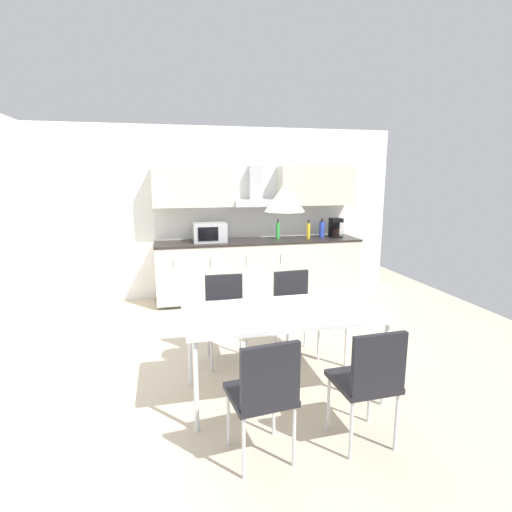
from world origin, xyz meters
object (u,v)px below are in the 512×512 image
bottle_blue (322,229)px  dining_table (283,316)px  chair_near_left (265,389)px  microwave (210,232)px  chair_far_right (294,304)px  bottle_green (278,230)px  chair_far_left (225,309)px  chair_near_right (370,376)px  pendant_lamp (285,197)px  bottle_yellow (308,231)px  coffee_maker (335,228)px

bottle_blue → dining_table: 3.22m
chair_near_left → microwave: bearing=88.8°
microwave → chair_far_right: bearing=-72.0°
bottle_green → chair_far_left: size_ratio=0.35×
microwave → chair_near_right: (0.66, -3.57, -0.51)m
dining_table → chair_far_left: (-0.37, 0.79, -0.18)m
bottle_blue → dining_table: bottle_blue is taller
microwave → chair_near_left: (-0.07, -3.56, -0.51)m
chair_far_right → chair_near_left: bearing=-114.7°
dining_table → pendant_lamp: size_ratio=5.11×
bottle_blue → chair_far_right: bearing=-118.9°
chair_near_left → chair_far_right: 1.73m
bottle_yellow → chair_far_right: (-0.88, -1.97, -0.49)m
chair_far_left → chair_near_right: same height
bottle_blue → bottle_yellow: 0.27m
coffee_maker → bottle_yellow: coffee_maker is taller
microwave → bottle_yellow: bearing=-0.9°
chair_far_left → microwave: bearing=87.7°
coffee_maker → dining_table: (-1.70, -2.81, -0.34)m
chair_far_left → chair_near_left: size_ratio=1.00×
microwave → dining_table: 2.81m
bottle_yellow → chair_far_left: bearing=-129.2°
coffee_maker → dining_table: size_ratio=0.18×
chair_far_left → chair_near_left: (0.01, -1.57, 0.00)m
chair_near_left → pendant_lamp: pendant_lamp is taller
microwave → bottle_blue: size_ratio=1.64×
coffee_maker → chair_near_left: (-2.06, -3.59, -0.52)m
chair_near_left → coffee_maker: bearing=60.1°
bottle_blue → chair_near_right: bottle_blue is taller
dining_table → chair_near_left: 0.88m
bottle_blue → pendant_lamp: size_ratio=0.92×
microwave → bottle_green: bearing=2.8°
microwave → pendant_lamp: pendant_lamp is taller
bottle_green → chair_far_right: (-0.41, -2.05, -0.50)m
coffee_maker → chair_far_right: coffee_maker is taller
microwave → chair_far_left: microwave is taller
chair_near_right → pendant_lamp: bearing=115.3°
coffee_maker → bottle_yellow: 0.47m
bottle_green → bottle_yellow: size_ratio=1.06×
dining_table → chair_near_left: size_ratio=1.88×
chair_far_left → pendant_lamp: 1.45m
chair_far_left → coffee_maker: bearing=44.3°
bottle_green → pendant_lamp: pendant_lamp is taller
dining_table → chair_far_right: chair_far_right is taller
bottle_yellow → chair_far_left: (-1.61, -1.97, -0.49)m
bottle_blue → chair_near_right: bearing=-107.2°
bottle_blue → chair_near_left: bearing=-117.1°
microwave → chair_far_right: microwave is taller
coffee_maker → chair_near_right: 3.87m
bottle_yellow → pendant_lamp: pendant_lamp is taller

